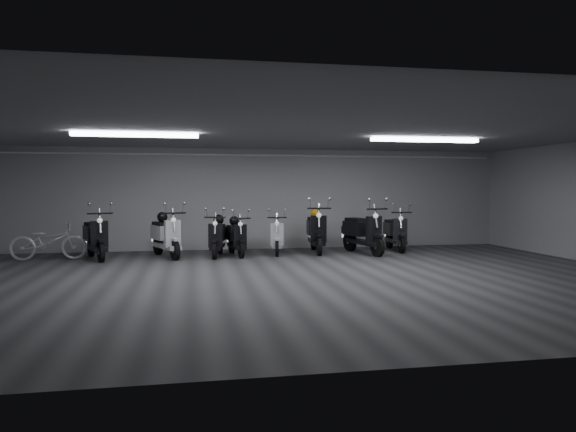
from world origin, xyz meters
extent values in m
cube|color=#323235|center=(0.00, 0.00, -0.01)|extent=(14.00, 10.00, 0.01)
cube|color=slate|center=(0.00, 0.00, 2.80)|extent=(14.00, 10.00, 0.01)
cube|color=#9A9A9C|center=(0.00, 5.00, 1.40)|extent=(14.00, 0.01, 2.80)
cube|color=#9A9A9C|center=(0.00, -5.00, 1.40)|extent=(14.00, 0.01, 2.80)
cube|color=white|center=(-3.00, 1.00, 2.74)|extent=(2.40, 0.18, 0.08)
cube|color=white|center=(3.00, 1.00, 2.74)|extent=(2.40, 0.18, 0.08)
cylinder|color=white|center=(0.00, 4.92, 2.62)|extent=(13.60, 0.05, 0.05)
imported|color=silver|center=(-5.30, 3.58, 0.55)|extent=(1.74, 0.70, 1.10)
sphere|color=black|center=(-1.28, 3.74, 0.91)|extent=(0.27, 0.27, 0.27)
sphere|color=black|center=(-0.89, 3.79, 0.87)|extent=(0.25, 0.25, 0.25)
sphere|color=black|center=(-2.67, 3.77, 0.99)|extent=(0.26, 0.26, 0.26)
sphere|color=orange|center=(1.31, 4.09, 1.04)|extent=(0.24, 0.24, 0.24)
camera|label=1|loc=(-1.93, -9.56, 1.69)|focal=32.59mm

